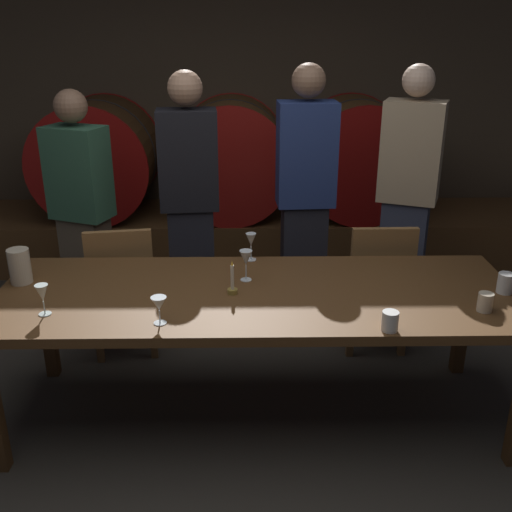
% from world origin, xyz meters
% --- Properties ---
extents(ground_plane, '(8.49, 8.49, 0.00)m').
position_xyz_m(ground_plane, '(0.00, 0.00, 0.00)').
color(ground_plane, '#3F3A33').
extents(back_wall, '(6.53, 0.24, 2.91)m').
position_xyz_m(back_wall, '(0.00, 3.15, 1.45)').
color(back_wall, brown).
rests_on(back_wall, ground).
extents(barrel_shelf, '(5.88, 0.90, 0.45)m').
position_xyz_m(barrel_shelf, '(0.00, 2.60, 0.22)').
color(barrel_shelf, brown).
rests_on(barrel_shelf, ground).
extents(wine_barrel_left, '(0.99, 0.86, 0.99)m').
position_xyz_m(wine_barrel_left, '(-1.11, 2.60, 0.94)').
color(wine_barrel_left, '#513319').
rests_on(wine_barrel_left, barrel_shelf).
extents(wine_barrel_center, '(0.99, 0.86, 0.99)m').
position_xyz_m(wine_barrel_center, '(0.02, 2.60, 0.94)').
color(wine_barrel_center, brown).
rests_on(wine_barrel_center, barrel_shelf).
extents(wine_barrel_right, '(0.99, 0.86, 0.99)m').
position_xyz_m(wine_barrel_right, '(1.10, 2.60, 0.94)').
color(wine_barrel_right, brown).
rests_on(wine_barrel_right, barrel_shelf).
extents(dining_table, '(2.66, 0.95, 0.75)m').
position_xyz_m(dining_table, '(0.21, 0.31, 0.69)').
color(dining_table, brown).
rests_on(dining_table, ground).
extents(chair_left, '(0.45, 0.45, 0.88)m').
position_xyz_m(chair_left, '(-0.63, 0.98, 0.49)').
color(chair_left, olive).
rests_on(chair_left, ground).
extents(chair_right, '(0.40, 0.40, 0.88)m').
position_xyz_m(chair_right, '(0.99, 1.01, 0.49)').
color(chair_right, olive).
rests_on(chair_right, ground).
extents(guest_far_left, '(0.44, 0.36, 1.64)m').
position_xyz_m(guest_far_left, '(-0.95, 1.38, 0.84)').
color(guest_far_left, brown).
rests_on(guest_far_left, ground).
extents(guest_center_left, '(0.40, 0.27, 1.76)m').
position_xyz_m(guest_center_left, '(-0.22, 1.35, 0.91)').
color(guest_center_left, black).
rests_on(guest_center_left, ground).
extents(guest_center_right, '(0.39, 0.26, 1.80)m').
position_xyz_m(guest_center_right, '(0.55, 1.41, 0.93)').
color(guest_center_right, black).
rests_on(guest_center_right, ground).
extents(guest_far_right, '(0.44, 0.37, 1.79)m').
position_xyz_m(guest_far_right, '(1.23, 1.37, 0.92)').
color(guest_far_right, '#33384C').
rests_on(guest_far_right, ground).
extents(candle_center, '(0.05, 0.05, 0.18)m').
position_xyz_m(candle_center, '(0.08, 0.28, 0.80)').
color(candle_center, olive).
rests_on(candle_center, dining_table).
extents(pitcher, '(0.11, 0.11, 0.19)m').
position_xyz_m(pitcher, '(-1.04, 0.44, 0.84)').
color(pitcher, beige).
rests_on(pitcher, dining_table).
extents(wine_glass_far_left, '(0.06, 0.06, 0.15)m').
position_xyz_m(wine_glass_far_left, '(-0.80, 0.07, 0.85)').
color(wine_glass_far_left, silver).
rests_on(wine_glass_far_left, dining_table).
extents(wine_glass_center_left, '(0.07, 0.07, 0.13)m').
position_xyz_m(wine_glass_center_left, '(-0.24, -0.03, 0.85)').
color(wine_glass_center_left, white).
rests_on(wine_glass_center_left, dining_table).
extents(wine_glass_center_right, '(0.07, 0.07, 0.17)m').
position_xyz_m(wine_glass_center_right, '(0.15, 0.45, 0.87)').
color(wine_glass_center_right, white).
rests_on(wine_glass_center_right, dining_table).
extents(wine_glass_far_right, '(0.06, 0.06, 0.16)m').
position_xyz_m(wine_glass_far_right, '(0.18, 0.73, 0.87)').
color(wine_glass_far_right, white).
rests_on(wine_glass_far_right, dining_table).
extents(cup_left, '(0.07, 0.07, 0.09)m').
position_xyz_m(cup_left, '(0.79, -0.11, 0.80)').
color(cup_left, white).
rests_on(cup_left, dining_table).
extents(cup_center, '(0.07, 0.07, 0.09)m').
position_xyz_m(cup_center, '(1.29, 0.07, 0.80)').
color(cup_center, beige).
rests_on(cup_center, dining_table).
extents(cup_right, '(0.08, 0.08, 0.10)m').
position_xyz_m(cup_right, '(1.46, 0.27, 0.80)').
color(cup_right, white).
rests_on(cup_right, dining_table).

